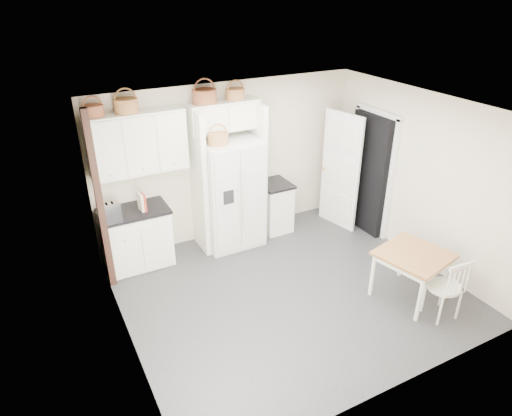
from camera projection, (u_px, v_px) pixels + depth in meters
floor at (290, 291)px, 6.53m from camera, size 4.50×4.50×0.00m
ceiling at (297, 112)px, 5.36m from camera, size 4.50×4.50×0.00m
wall_back at (229, 161)px, 7.52m from camera, size 4.50×0.00×4.50m
wall_left at (119, 253)px, 5.01m from camera, size 0.00×4.00×4.00m
wall_right at (420, 179)px, 6.87m from camera, size 0.00×4.00×4.00m
refrigerator at (231, 193)px, 7.36m from camera, size 0.93×0.75×1.80m
base_cab_left at (137, 238)px, 6.96m from camera, size 0.97×0.61×0.90m
base_cab_right at (274, 207)px, 7.98m from camera, size 0.48×0.57×0.84m
dining_table at (410, 275)px, 6.26m from camera, size 1.02×1.02×0.71m
windsor_chair at (444, 287)px, 5.86m from camera, size 0.47×0.43×0.90m
counter_left at (133, 211)px, 6.75m from camera, size 1.01×0.65×0.04m
counter_right at (275, 184)px, 7.78m from camera, size 0.52×0.61×0.04m
toaster at (110, 209)px, 6.55m from camera, size 0.29×0.20×0.19m
cookbook_red at (143, 202)px, 6.67m from camera, size 0.06×0.18×0.27m
cookbook_cream at (141, 202)px, 6.66m from camera, size 0.06×0.18×0.27m
basket_upper_a at (93, 111)px, 6.04m from camera, size 0.28×0.28×0.16m
basket_upper_b at (126, 106)px, 6.21m from camera, size 0.33×0.33×0.19m
basket_bridge_a at (205, 96)px, 6.69m from camera, size 0.36×0.36×0.20m
basket_bridge_b at (235, 94)px, 6.90m from camera, size 0.29×0.29×0.17m
basket_fridge_a at (218, 139)px, 6.74m from camera, size 0.31×0.31×0.17m
upper_cabinet at (137, 143)px, 6.50m from camera, size 1.40×0.34×0.90m
bridge_cabinet at (223, 116)px, 6.96m from camera, size 1.12×0.34×0.45m
fridge_panel_left at (199, 184)px, 7.08m from camera, size 0.08×0.60×2.30m
fridge_panel_right at (257, 172)px, 7.50m from camera, size 0.08×0.60×2.30m
trim_post at (100, 204)px, 6.10m from camera, size 0.09×0.09×2.60m
doorway_void at (369, 174)px, 7.75m from camera, size 0.18×0.85×2.05m
door_slab at (340, 171)px, 7.87m from camera, size 0.21×0.79×2.05m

